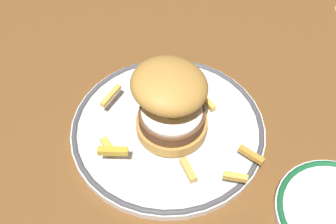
# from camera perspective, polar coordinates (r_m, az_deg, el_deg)

# --- Properties ---
(ground_plane) EXTENTS (1.38, 0.88, 0.04)m
(ground_plane) POSITION_cam_1_polar(r_m,az_deg,el_deg) (0.64, 2.62, -3.00)
(ground_plane) COLOR brown
(dinner_plate) EXTENTS (0.29, 0.29, 0.02)m
(dinner_plate) POSITION_cam_1_polar(r_m,az_deg,el_deg) (0.61, -0.00, -2.23)
(dinner_plate) COLOR silver
(dinner_plate) RESTS_ON ground_plane
(burger) EXTENTS (0.13, 0.13, 0.11)m
(burger) POSITION_cam_1_polar(r_m,az_deg,el_deg) (0.57, 0.33, 1.70)
(burger) COLOR #C38D40
(burger) RESTS_ON dinner_plate
(fries_pile) EXTENTS (0.22, 0.22, 0.03)m
(fries_pile) POSITION_cam_1_polar(r_m,az_deg,el_deg) (0.60, 0.61, -0.50)
(fries_pile) COLOR #E8B84C
(fries_pile) RESTS_ON dinner_plate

